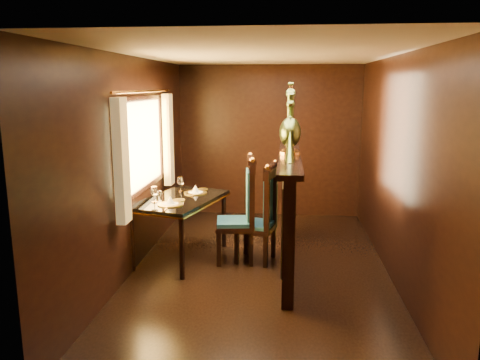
{
  "coord_description": "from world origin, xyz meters",
  "views": [
    {
      "loc": [
        0.28,
        -5.27,
        2.17
      ],
      "look_at": [
        -0.27,
        0.25,
        1.04
      ],
      "focal_mm": 35.0,
      "sensor_mm": 36.0,
      "label": 1
    }
  ],
  "objects": [
    {
      "name": "ground",
      "position": [
        0.0,
        0.0,
        0.0
      ],
      "size": [
        5.0,
        5.0,
        0.0
      ],
      "primitive_type": "plane",
      "color": "black",
      "rests_on": "ground"
    },
    {
      "name": "partition",
      "position": [
        0.32,
        0.3,
        0.71
      ],
      "size": [
        0.26,
        2.7,
        1.36
      ],
      "color": "black",
      "rests_on": "ground"
    },
    {
      "name": "chair_left",
      "position": [
        0.04,
        0.27,
        0.66
      ],
      "size": [
        0.55,
        0.57,
        1.27
      ],
      "rotation": [
        0.0,
        0.0,
        -0.23
      ],
      "color": "black",
      "rests_on": "ground"
    },
    {
      "name": "room_shell",
      "position": [
        -0.09,
        0.02,
        1.58
      ],
      "size": [
        3.04,
        5.04,
        2.52
      ],
      "color": "black",
      "rests_on": "ground"
    },
    {
      "name": "dining_table",
      "position": [
        -1.02,
        0.31,
        0.71
      ],
      "size": [
        1.14,
        1.5,
        0.99
      ],
      "rotation": [
        0.0,
        0.0,
        -0.28
      ],
      "color": "black",
      "rests_on": "ground"
    },
    {
      "name": "peacock_left",
      "position": [
        0.33,
        0.23,
        1.78
      ],
      "size": [
        0.27,
        0.71,
        0.84
      ],
      "primitive_type": null,
      "color": "#1A4E2F",
      "rests_on": "partition"
    },
    {
      "name": "peacock_right",
      "position": [
        0.33,
        0.47,
        1.71
      ],
      "size": [
        0.22,
        0.59,
        0.7
      ],
      "primitive_type": null,
      "color": "#1A4E2F",
      "rests_on": "partition"
    },
    {
      "name": "chair_right",
      "position": [
        -0.22,
        0.3,
        0.7
      ],
      "size": [
        0.54,
        0.56,
        1.34
      ],
      "rotation": [
        0.0,
        0.0,
        0.13
      ],
      "color": "black",
      "rests_on": "ground"
    }
  ]
}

